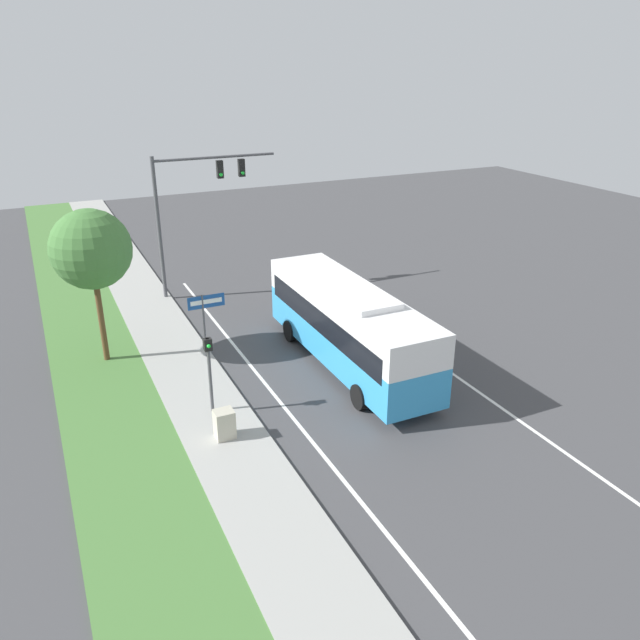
# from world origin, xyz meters

# --- Properties ---
(ground_plane) EXTENTS (80.00, 80.00, 0.00)m
(ground_plane) POSITION_xyz_m (0.00, 0.00, 0.00)
(ground_plane) COLOR #424244
(sidewalk) EXTENTS (2.80, 80.00, 0.12)m
(sidewalk) POSITION_xyz_m (-6.20, 0.00, 0.06)
(sidewalk) COLOR #9E9E99
(sidewalk) RESTS_ON ground_plane
(grass_verge) EXTENTS (3.60, 80.00, 0.10)m
(grass_verge) POSITION_xyz_m (-9.40, 0.00, 0.05)
(grass_verge) COLOR #477538
(grass_verge) RESTS_ON ground_plane
(lane_divider_near) EXTENTS (0.14, 30.00, 0.01)m
(lane_divider_near) POSITION_xyz_m (-3.60, 0.00, 0.00)
(lane_divider_near) COLOR silver
(lane_divider_near) RESTS_ON ground_plane
(lane_divider_far) EXTENTS (0.14, 30.00, 0.01)m
(lane_divider_far) POSITION_xyz_m (3.60, 0.00, 0.00)
(lane_divider_far) COLOR silver
(lane_divider_far) RESTS_ON ground_plane
(bus) EXTENTS (2.76, 10.56, 3.52)m
(bus) POSITION_xyz_m (0.11, 1.99, 1.95)
(bus) COLOR #3393D1
(bus) RESTS_ON ground_plane
(signal_gantry) EXTENTS (6.46, 0.41, 7.43)m
(signal_gantry) POSITION_xyz_m (-3.23, 13.05, 5.26)
(signal_gantry) COLOR #4C4C51
(signal_gantry) RESTS_ON ground_plane
(pedestrian_signal) EXTENTS (0.28, 0.34, 2.97)m
(pedestrian_signal) POSITION_xyz_m (-6.10, 0.67, 2.03)
(pedestrian_signal) COLOR #4C4C51
(pedestrian_signal) RESTS_ON ground_plane
(street_sign) EXTENTS (1.56, 0.08, 2.91)m
(street_sign) POSITION_xyz_m (-4.97, 5.11, 2.13)
(street_sign) COLOR #4C4C51
(street_sign) RESTS_ON ground_plane
(utility_cabinet) EXTENTS (0.65, 0.56, 1.01)m
(utility_cabinet) POSITION_xyz_m (-6.20, -1.17, 0.62)
(utility_cabinet) COLOR #B7B29E
(utility_cabinet) RESTS_ON sidewalk
(roadside_tree) EXTENTS (3.19, 3.19, 6.41)m
(roadside_tree) POSITION_xyz_m (-8.95, 6.67, 4.90)
(roadside_tree) COLOR brown
(roadside_tree) RESTS_ON grass_verge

